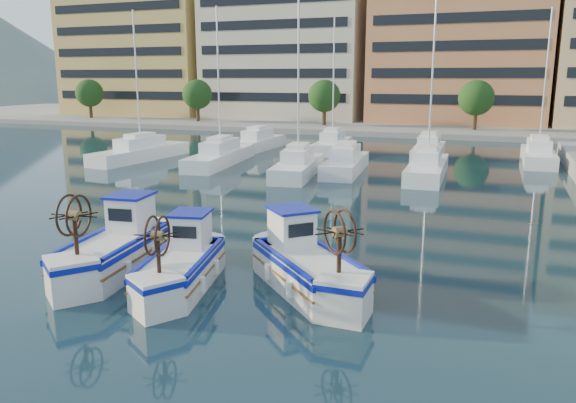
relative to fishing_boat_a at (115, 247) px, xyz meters
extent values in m
plane|color=#172C3B|center=(5.08, -0.61, -0.86)|extent=(300.00, 300.00, 0.00)
cube|color=gray|center=(5.08, 66.39, -0.56)|extent=(180.00, 40.00, 0.60)
cube|color=tan|center=(-42.92, 64.39, 11.74)|extent=(24.00, 14.00, 24.00)
cube|color=black|center=(-42.92, 57.39, 11.74)|extent=(22.08, 0.12, 21.60)
cube|color=beige|center=(-17.92, 64.39, 10.24)|extent=(23.00, 14.00, 21.00)
cube|color=black|center=(-17.92, 57.39, 10.24)|extent=(21.16, 0.12, 18.90)
cube|color=#C77B4D|center=(6.08, 64.39, 12.24)|extent=(22.00, 14.00, 25.00)
cube|color=black|center=(6.08, 57.39, 12.24)|extent=(20.24, 0.12, 22.50)
cylinder|color=#3F2B19|center=(-44.92, 52.89, 0.64)|extent=(0.50, 0.50, 3.00)
sphere|color=#224A1A|center=(-44.92, 52.89, 3.34)|extent=(4.00, 4.00, 4.00)
cylinder|color=#3F2B19|center=(-26.92, 52.89, 0.64)|extent=(0.50, 0.50, 3.00)
sphere|color=#224A1A|center=(-26.92, 52.89, 3.34)|extent=(4.00, 4.00, 4.00)
cylinder|color=#3F2B19|center=(-8.92, 52.89, 0.64)|extent=(0.50, 0.50, 3.00)
sphere|color=#224A1A|center=(-8.92, 52.89, 3.34)|extent=(4.00, 4.00, 4.00)
cylinder|color=#3F2B19|center=(9.08, 52.89, 0.64)|extent=(0.50, 0.50, 3.00)
sphere|color=#224A1A|center=(9.08, 52.89, 3.34)|extent=(4.00, 4.00, 4.00)
cube|color=white|center=(-14.88, 22.57, -0.36)|extent=(3.00, 10.24, 1.00)
cylinder|color=silver|center=(-14.88, 22.57, 5.14)|extent=(0.12, 0.12, 11.00)
cube|color=white|center=(-7.84, 22.76, -0.36)|extent=(3.44, 10.47, 1.00)
cylinder|color=silver|center=(-7.84, 22.76, 5.14)|extent=(0.12, 0.12, 11.00)
cube|color=white|center=(-0.67, 20.29, -0.36)|extent=(3.44, 8.92, 1.00)
cylinder|color=silver|center=(-0.67, 20.29, 5.14)|extent=(0.12, 0.12, 11.00)
cube|color=white|center=(2.04, 22.52, -0.36)|extent=(2.97, 8.27, 1.00)
cube|color=white|center=(7.60, 22.72, -0.36)|extent=(2.57, 9.45, 1.00)
cylinder|color=silver|center=(7.60, 22.72, 5.14)|extent=(0.12, 0.12, 11.00)
cube|color=white|center=(-8.80, 31.98, -0.36)|extent=(2.22, 8.64, 1.00)
cube|color=white|center=(-1.93, 32.83, -0.36)|extent=(2.76, 7.87, 1.00)
cylinder|color=silver|center=(-1.93, 32.83, 5.14)|extent=(0.12, 0.12, 11.00)
cube|color=white|center=(6.56, 31.91, -0.36)|extent=(2.51, 8.09, 1.00)
cube|color=white|center=(14.81, 31.97, -0.36)|extent=(2.30, 8.52, 1.00)
cylinder|color=silver|center=(14.81, 31.97, 5.14)|extent=(0.12, 0.12, 11.00)
cube|color=silver|center=(0.02, -0.16, -0.28)|extent=(2.55, 4.84, 1.16)
cube|color=#0B1799|center=(0.02, -0.16, 0.16)|extent=(2.62, 4.99, 0.18)
cube|color=#1644B2|center=(0.02, -0.16, 0.09)|extent=(2.06, 4.33, 0.07)
cube|color=white|center=(-0.15, 1.16, 0.90)|extent=(1.38, 1.57, 1.21)
cube|color=#0B1799|center=(-0.15, 1.16, 1.56)|extent=(1.57, 1.76, 0.09)
cylinder|color=#331E14|center=(0.27, -2.12, 0.94)|extent=(0.13, 0.13, 1.28)
cylinder|color=brown|center=(0.27, -2.12, 1.62)|extent=(0.39, 0.35, 0.31)
torus|color=#331E14|center=(0.10, -2.14, 1.62)|extent=(0.24, 1.29, 1.29)
torus|color=#331E14|center=(0.43, -2.10, 1.62)|extent=(0.24, 1.29, 1.29)
cube|color=silver|center=(2.90, -0.57, -0.35)|extent=(2.62, 4.40, 1.03)
cube|color=#0B1799|center=(2.90, -0.57, 0.04)|extent=(2.70, 4.54, 0.16)
cube|color=#1644B2|center=(2.90, -0.57, -0.02)|extent=(2.15, 3.92, 0.06)
cube|color=white|center=(2.64, 0.57, 0.71)|extent=(1.33, 1.48, 1.08)
cube|color=#0B1799|center=(2.64, 0.57, 1.30)|extent=(1.51, 1.66, 0.08)
cylinder|color=#331E14|center=(3.28, -2.30, 0.74)|extent=(0.12, 0.12, 1.14)
cylinder|color=brown|center=(3.28, -2.30, 1.34)|extent=(0.37, 0.34, 0.27)
torus|color=#331E14|center=(3.14, -2.33, 1.34)|extent=(0.32, 1.13, 1.15)
torus|color=#331E14|center=(3.43, -2.26, 1.34)|extent=(0.32, 1.13, 1.15)
cube|color=silver|center=(6.74, 0.62, -0.30)|extent=(4.50, 4.53, 1.12)
cube|color=#0B1799|center=(6.74, 0.62, 0.12)|extent=(4.64, 4.67, 0.17)
cube|color=#1644B2|center=(6.74, 0.62, 0.06)|extent=(3.89, 3.92, 0.06)
cube|color=white|center=(5.85, 1.53, 0.84)|extent=(1.81, 1.81, 1.17)
cube|color=#0B1799|center=(5.85, 1.53, 1.48)|extent=(2.03, 2.03, 0.09)
cylinder|color=#331E14|center=(8.09, -0.74, 0.87)|extent=(0.13, 0.13, 1.24)
cylinder|color=brown|center=(8.09, -0.74, 1.54)|extent=(0.45, 0.45, 0.30)
torus|color=#331E14|center=(7.97, -0.86, 1.54)|extent=(0.93, 0.94, 1.25)
torus|color=#331E14|center=(8.20, -0.63, 1.54)|extent=(0.93, 0.94, 1.25)
camera|label=1|loc=(11.99, -15.03, 5.66)|focal=35.00mm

